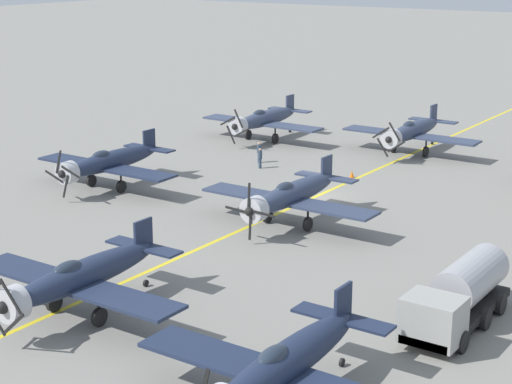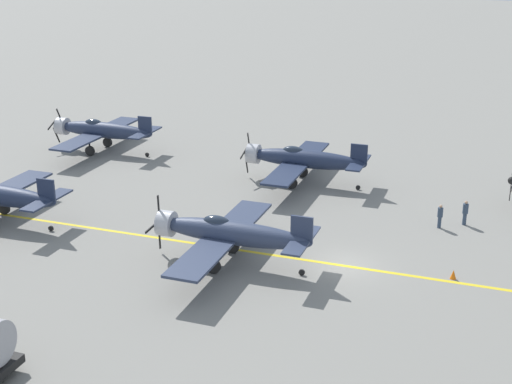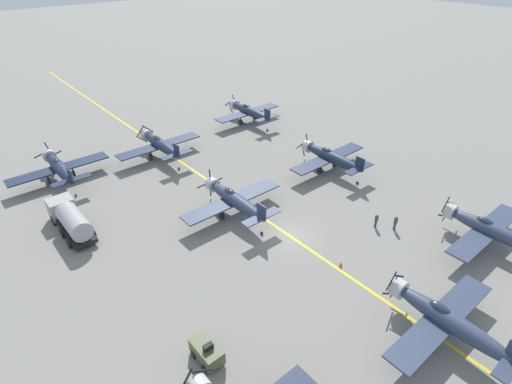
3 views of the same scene
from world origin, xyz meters
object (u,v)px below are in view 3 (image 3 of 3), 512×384
Objects in this scene: airplane_mid_right at (331,157)px; ground_crew_walking at (395,222)px; airplane_far_left at (59,167)px; airplane_near_right at (491,230)px; airplane_mid_center at (234,200)px; ground_crew_inspecting at (376,220)px; airplane_near_center at (447,320)px; fuel_tanker at (70,219)px; traffic_cone at (341,264)px; airplane_far_center at (160,144)px; tow_tractor at (207,352)px; airplane_far_right at (249,111)px.

ground_crew_walking is at bearing -114.33° from airplane_mid_right.
airplane_far_left reaches higher than airplane_near_right.
airplane_near_right is 25.45m from airplane_mid_center.
airplane_near_right is 7.27× the size of ground_crew_inspecting.
ground_crew_inspecting is (7.87, 11.58, -1.11)m from airplane_near_center.
fuel_tanker is 33.34m from ground_crew_walking.
airplane_near_center is 21.82× the size of traffic_cone.
ground_crew_walking is at bearing -78.53° from airplane_far_center.
traffic_cone is (-8.63, -0.05, -0.67)m from ground_crew_walking.
ground_crew_inspecting is 3.00× the size of traffic_cone.
tow_tractor is 14.88m from traffic_cone.
airplane_far_left is 39.85m from ground_crew_walking.
ground_crew_inspecting is at bearing 133.41° from airplane_near_right.
airplane_far_right reaches higher than ground_crew_walking.
ground_crew_inspecting is (-5.70, -11.30, -1.11)m from airplane_mid_right.
traffic_cone is at bearing -51.52° from fuel_tanker.
airplane_near_center is at bearing -131.88° from ground_crew_walking.
airplane_far_left is at bearing 135.86° from airplane_near_right.
airplane_far_left is at bearing -174.30° from airplane_far_right.
airplane_mid_right is 30.96m from tow_tractor.
airplane_far_left is 1.00× the size of airplane_near_right.
airplane_far_center reaches higher than ground_crew_inspecting.
airplane_mid_right is 4.62× the size of tow_tractor.
airplane_mid_center is at bearing 175.40° from airplane_mid_right.
traffic_cone is at bearing -109.88° from airplane_far_right.
airplane_far_right reaches higher than airplane_near_right.
fuel_tanker is (-30.18, 8.49, -0.50)m from airplane_mid_right.
airplane_far_center is (12.73, -2.06, -0.00)m from airplane_far_left.
airplane_near_center is 14.04m from ground_crew_inspecting.
airplane_mid_right is at bearing 63.25° from ground_crew_inspecting.
ground_crew_walking is at bearing -61.23° from airplane_mid_center.
fuel_tanker is (-30.10, 28.65, -0.50)m from airplane_near_right.
airplane_near_center is 13.52m from ground_crew_walking.
airplane_far_right is at bearing 97.51° from airplane_near_right.
airplane_far_center is 1.50× the size of fuel_tanker.
airplane_mid_center is 16.98m from ground_crew_walking.
airplane_mid_center is 16.84m from fuel_tanker.
airplane_near_center is at bearing -74.54° from airplane_far_left.
airplane_far_center is (-14.99, 17.51, -0.00)m from airplane_mid_right.
ground_crew_walking is (23.16, -32.42, -1.07)m from airplane_far_left.
airplane_far_right is at bearing 77.91° from ground_crew_walking.
ground_crew_inspecting is (-8.07, -30.85, -1.11)m from airplane_far_right.
airplane_near_right is 4.62× the size of tow_tractor.
ground_crew_inspecting is at bearing -38.95° from fuel_tanker.
ground_crew_walking is 1.05× the size of ground_crew_inspecting.
fuel_tanker reaches higher than tow_tractor.
airplane_far_right is 30.09m from airplane_far_left.
airplane_far_left is 21.82× the size of traffic_cone.
fuel_tanker is at bearing 140.22° from ground_crew_walking.
airplane_near_right is 21.82× the size of traffic_cone.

